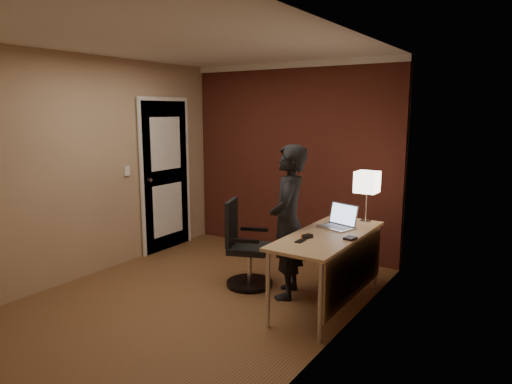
# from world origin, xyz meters

# --- Properties ---
(room) EXTENTS (4.00, 4.00, 4.00)m
(room) POSITION_xyz_m (-0.27, 1.54, 1.37)
(room) COLOR brown
(room) RESTS_ON ground
(desk) EXTENTS (0.60, 1.50, 0.73)m
(desk) POSITION_xyz_m (1.25, 0.54, 0.60)
(desk) COLOR tan
(desk) RESTS_ON ground
(desk_lamp) EXTENTS (0.22, 0.22, 0.54)m
(desk_lamp) POSITION_xyz_m (1.31, 1.18, 1.15)
(desk_lamp) COLOR silver
(desk_lamp) RESTS_ON desk
(laptop) EXTENTS (0.39, 0.34, 0.23)m
(laptop) POSITION_xyz_m (1.17, 0.82, 0.79)
(laptop) COLOR silver
(laptop) RESTS_ON desk
(mouse) EXTENTS (0.09, 0.11, 0.03)m
(mouse) POSITION_xyz_m (1.08, 0.29, 0.75)
(mouse) COLOR black
(mouse) RESTS_ON desk
(phone) EXTENTS (0.06, 0.12, 0.01)m
(phone) POSITION_xyz_m (1.08, 0.15, 0.73)
(phone) COLOR black
(phone) RESTS_ON desk
(wallet) EXTENTS (0.11, 0.12, 0.02)m
(wallet) POSITION_xyz_m (1.43, 0.46, 0.74)
(wallet) COLOR black
(wallet) RESTS_ON desk
(office_chair) EXTENTS (0.54, 0.59, 0.92)m
(office_chair) POSITION_xyz_m (0.20, 0.54, 0.41)
(office_chair) COLOR black
(office_chair) RESTS_ON ground
(person) EXTENTS (0.55, 0.66, 1.56)m
(person) POSITION_xyz_m (0.73, 0.56, 0.78)
(person) COLOR black
(person) RESTS_ON ground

